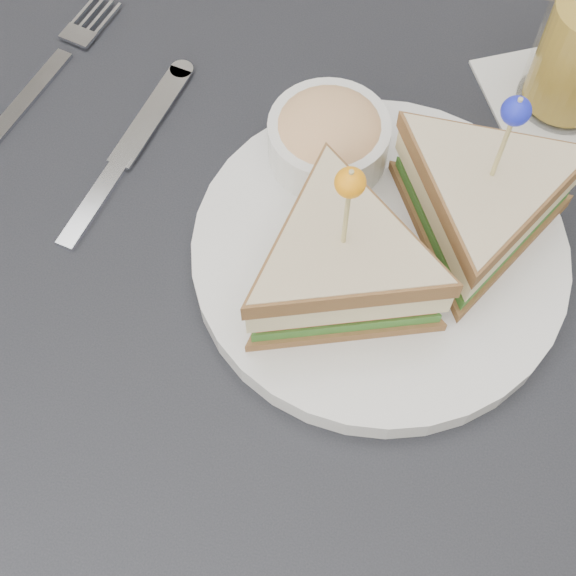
# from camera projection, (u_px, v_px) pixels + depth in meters

# --- Properties ---
(ground_plane) EXTENTS (3.50, 3.50, 0.00)m
(ground_plane) POSITION_uv_depth(u_px,v_px,m) (281.00, 525.00, 1.28)
(ground_plane) COLOR #3F3833
(table) EXTENTS (0.80, 0.80, 0.75)m
(table) POSITION_uv_depth(u_px,v_px,m) (274.00, 364.00, 0.68)
(table) COLOR black
(table) RESTS_ON ground
(plate_meal) EXTENTS (0.35, 0.34, 0.17)m
(plate_meal) POSITION_uv_depth(u_px,v_px,m) (395.00, 228.00, 0.60)
(plate_meal) COLOR white
(plate_meal) RESTS_ON table
(cutlery_fork) EXTENTS (0.07, 0.21, 0.01)m
(cutlery_fork) POSITION_uv_depth(u_px,v_px,m) (53.00, 67.00, 0.73)
(cutlery_fork) COLOR #B4B6BF
(cutlery_fork) RESTS_ON table
(cutlery_knife) EXTENTS (0.06, 0.22, 0.01)m
(cutlery_knife) POSITION_uv_depth(u_px,v_px,m) (124.00, 157.00, 0.69)
(cutlery_knife) COLOR white
(cutlery_knife) RESTS_ON table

